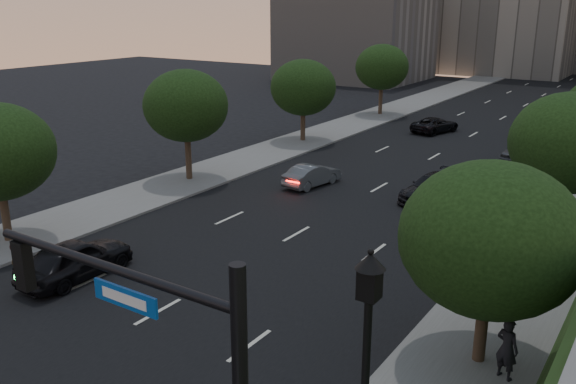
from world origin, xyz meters
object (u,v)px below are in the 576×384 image
Objects in this scene: sedan_near_right at (433,188)px; street_lamp at (365,376)px; pedestrian_c at (541,261)px; sedan_far_right at (523,150)px; sedan_near_left at (76,259)px; sedan_far_left at (435,125)px; pedestrian_a at (507,349)px; sedan_mid_left at (312,175)px; pedestrian_b at (502,281)px.

street_lamp is at bearing -63.71° from sedan_near_right.
sedan_far_right is at bearing -87.14° from pedestrian_c.
sedan_far_left is at bearing -93.68° from sedan_near_left.
street_lamp is 14.64m from sedan_near_left.
sedan_near_right is 2.80× the size of pedestrian_c.
sedan_far_left is 1.02× the size of sedan_far_right.
sedan_far_right is 27.35m from pedestrian_a.
pedestrian_a is at bearing -52.72° from sedan_near_right.
sedan_near_left is at bearing -103.33° from sedan_far_right.
sedan_near_right is at bearing -59.77° from pedestrian_c.
sedan_near_right is at bearing -116.18° from sedan_near_left.
sedan_mid_left is 2.27× the size of pedestrian_b.
sedan_far_right is at bearing 90.35° from sedan_near_right.
street_lamp is 1.19× the size of sedan_near_left.
sedan_far_left is (-12.44, 38.17, -2.00)m from street_lamp.
sedan_near_right is 11.89m from sedan_far_right.
sedan_far_right reaches higher than sedan_near_right.
pedestrian_c is (13.64, -25.60, 0.38)m from sedan_far_left.
pedestrian_c is at bearing -149.78° from sedan_near_left.
sedan_far_right is 2.57× the size of pedestrian_b.
pedestrian_c reaches higher than sedan_far_left.
sedan_mid_left is 0.87× the size of sedan_far_left.
sedan_near_left is at bearing 94.50° from sedan_mid_left.
sedan_near_left is 1.05× the size of sedan_far_right.
street_lamp is 5.97m from pedestrian_a.
sedan_near_left is at bearing 27.67° from pedestrian_a.
pedestrian_a reaches higher than sedan_far_left.
pedestrian_b is (-1.32, 4.46, -0.06)m from pedestrian_a.
pedestrian_b is (4.46, -22.27, 0.26)m from sedan_far_right.
pedestrian_b is at bearing -72.75° from sedan_far_right.
street_lamp is at bearing 72.52° from pedestrian_c.
sedan_far_right is 2.59× the size of pedestrian_c.
street_lamp reaches higher than sedan_far_right.
pedestrian_c is (1.19, 12.57, -1.62)m from street_lamp.
sedan_far_left is 0.95× the size of sedan_near_right.
sedan_near_left is 1.03× the size of sedan_far_left.
sedan_mid_left is 20.11m from pedestrian_a.
pedestrian_b is at bearing 154.07° from sedan_mid_left.
pedestrian_a is at bearing 145.74° from sedan_mid_left.
pedestrian_a is 7.10m from pedestrian_c.
sedan_far_left is at bearing -85.01° from pedestrian_b.
pedestrian_a is at bearing -71.87° from sedan_far_right.
sedan_near_left is 30.61m from sedan_far_right.
sedan_far_right is (-4.04, 32.22, -1.87)m from street_lamp.
pedestrian_a reaches higher than sedan_mid_left.
pedestrian_c is at bearing -125.98° from pedestrian_b.
sedan_far_left is 2.65× the size of pedestrian_c.
sedan_near_right is 12.36m from pedestrian_b.
pedestrian_b is at bearing -156.39° from sedan_near_left.
sedan_near_right is 1.08× the size of sedan_far_right.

